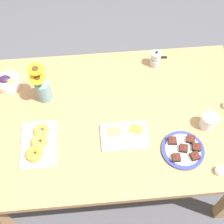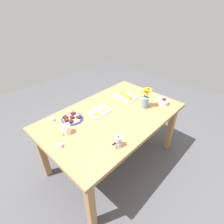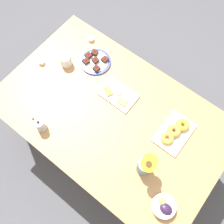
% 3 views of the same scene
% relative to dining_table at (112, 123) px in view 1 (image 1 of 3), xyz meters
% --- Properties ---
extents(ground_plane, '(6.00, 6.00, 0.00)m').
position_rel_dining_table_xyz_m(ground_plane, '(0.00, 0.00, -0.65)').
color(ground_plane, '#4C4C51').
extents(dining_table, '(1.60, 1.00, 0.74)m').
position_rel_dining_table_xyz_m(dining_table, '(0.00, 0.00, 0.00)').
color(dining_table, '#A87A4C').
rests_on(dining_table, ground_plane).
extents(coffee_mug, '(0.12, 0.09, 0.09)m').
position_rel_dining_table_xyz_m(coffee_mug, '(0.53, -0.11, 0.13)').
color(coffee_mug, white).
rests_on(coffee_mug, dining_table).
extents(grape_bowl, '(0.15, 0.15, 0.07)m').
position_rel_dining_table_xyz_m(grape_bowl, '(-0.61, 0.28, 0.12)').
color(grape_bowl, white).
rests_on(grape_bowl, dining_table).
extents(cheese_platter, '(0.26, 0.17, 0.03)m').
position_rel_dining_table_xyz_m(cheese_platter, '(0.06, -0.14, 0.10)').
color(cheese_platter, white).
rests_on(cheese_platter, dining_table).
extents(croissant_platter, '(0.19, 0.28, 0.05)m').
position_rel_dining_table_xyz_m(croissant_platter, '(-0.41, -0.15, 0.11)').
color(croissant_platter, white).
rests_on(croissant_platter, dining_table).
extents(jam_cup_berry, '(0.05, 0.05, 0.03)m').
position_rel_dining_table_xyz_m(jam_cup_berry, '(0.52, -0.40, 0.10)').
color(jam_cup_berry, white).
rests_on(jam_cup_berry, dining_table).
extents(dessert_plate, '(0.23, 0.23, 0.05)m').
position_rel_dining_table_xyz_m(dessert_plate, '(0.36, -0.26, 0.10)').
color(dessert_plate, navy).
rests_on(dessert_plate, dining_table).
extents(flower_vase, '(0.10, 0.12, 0.25)m').
position_rel_dining_table_xyz_m(flower_vase, '(-0.39, 0.17, 0.17)').
color(flower_vase, '#6B939E').
rests_on(flower_vase, dining_table).
extents(moka_pot, '(0.11, 0.07, 0.12)m').
position_rel_dining_table_xyz_m(moka_pot, '(0.31, 0.37, 0.13)').
color(moka_pot, '#B7B7BC').
rests_on(moka_pot, dining_table).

